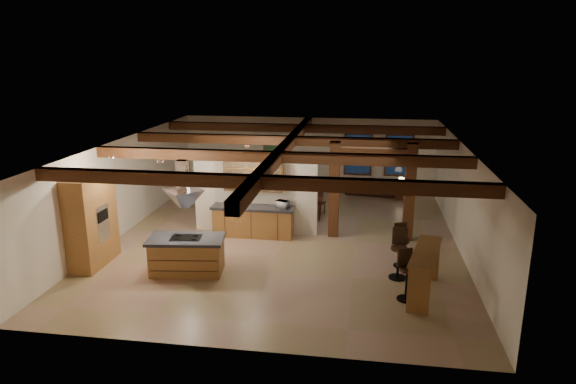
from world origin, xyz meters
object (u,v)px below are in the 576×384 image
Objects in this scene: kitchen_island at (187,255)px; bar_counter at (425,265)px; dining_table at (293,206)px; sofa at (373,187)px.

kitchen_island is 5.81m from bar_counter.
dining_table is at bearing 124.90° from bar_counter.
sofa is at bearing 59.94° from kitchen_island.
sofa is 8.69m from bar_counter.
bar_counter is (5.79, -0.43, 0.27)m from kitchen_island.
bar_counter reaches higher than dining_table.
dining_table is at bearing 67.95° from kitchen_island.
bar_counter is (3.77, -5.41, 0.39)m from dining_table.
kitchen_island is 5.38m from dining_table.
bar_counter is at bearing -4.22° from kitchen_island.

